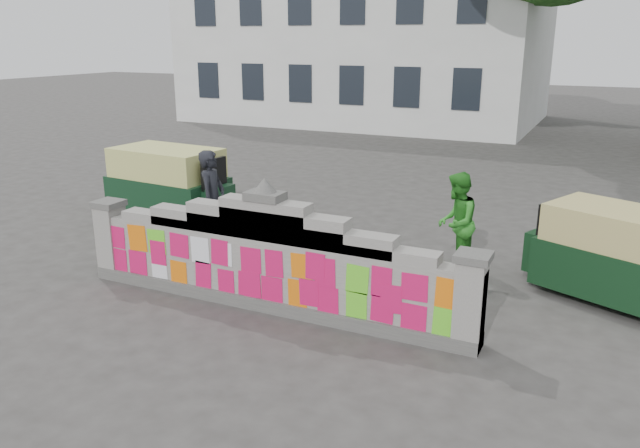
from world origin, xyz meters
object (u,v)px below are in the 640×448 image
object	(u,v)px
cyclist_bike	(214,232)
cyclist_rider	(213,213)
rickshaw_right	(615,254)
pedestrian	(456,223)
rickshaw_left	(171,184)

from	to	relation	value
cyclist_bike	cyclist_rider	distance (m)	0.37
cyclist_rider	rickshaw_right	xyz separation A→B (m)	(6.58, 1.12, -0.13)
pedestrian	rickshaw_right	xyz separation A→B (m)	(2.50, -0.23, -0.12)
cyclist_rider	pedestrian	size ratio (longest dim) A/B	1.02
cyclist_bike	pedestrian	distance (m)	4.31
pedestrian	cyclist_bike	bearing A→B (deg)	-75.64
cyclist_bike	pedestrian	bearing A→B (deg)	-83.49
pedestrian	rickshaw_left	distance (m)	6.39
cyclist_rider	rickshaw_left	bearing A→B (deg)	41.99
cyclist_rider	rickshaw_left	xyz separation A→B (m)	(-2.30, 1.69, -0.05)
cyclist_rider	rickshaw_right	bearing A→B (deg)	-92.13
cyclist_bike	pedestrian	world-z (taller)	pedestrian
rickshaw_left	cyclist_bike	bearing A→B (deg)	-31.72
rickshaw_left	rickshaw_right	size ratio (longest dim) A/B	1.10
rickshaw_left	rickshaw_right	bearing A→B (deg)	0.86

